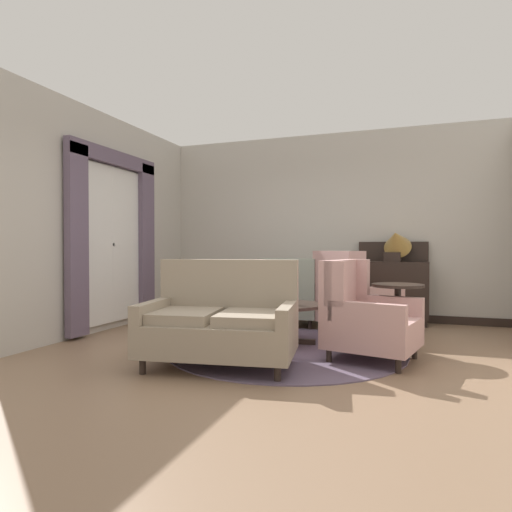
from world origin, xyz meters
name	(u,v)px	position (x,y,z in m)	size (l,w,h in m)	color
ground	(278,356)	(0.00, 0.00, 0.00)	(7.75, 7.75, 0.00)	#896B51
wall_back	(327,226)	(0.00, 2.77, 1.49)	(5.59, 0.08, 2.99)	#BCB7AD
wall_left	(112,223)	(-2.71, 0.83, 1.49)	(0.08, 3.87, 2.99)	#BCB7AD
baseboard_back	(326,314)	(0.00, 2.71, 0.06)	(5.43, 0.03, 0.12)	black
area_rug	(286,349)	(0.00, 0.30, 0.01)	(2.60, 2.60, 0.01)	#5B4C60
window_with_curtains	(114,233)	(-2.62, 0.74, 1.34)	(0.12, 1.82, 2.44)	silver
coffee_table	(285,311)	(-0.09, 0.58, 0.39)	(0.88, 0.88, 0.48)	black
porcelain_vase	(287,291)	(-0.07, 0.57, 0.64)	(0.15, 0.15, 0.38)	beige
settee	(221,323)	(-0.42, -0.54, 0.41)	(1.53, 1.05, 1.02)	gray
armchair_foreground_right	(365,318)	(0.87, 0.16, 0.43)	(0.99, 0.95, 1.01)	tan
armchair_near_window	(230,300)	(-1.04, 1.17, 0.41)	(1.25, 1.25, 0.98)	tan
armchair_beside_settee	(292,297)	(-0.35, 1.85, 0.42)	(0.83, 0.87, 0.99)	gray
armchair_back_corner	(351,300)	(0.56, 1.50, 0.45)	(1.21, 1.21, 1.10)	tan
side_table	(398,311)	(1.17, 0.60, 0.45)	(0.55, 0.55, 0.74)	black
sideboard	(392,288)	(1.04, 2.47, 0.53)	(1.02, 0.40, 1.23)	black
gramophone	(396,242)	(1.09, 2.38, 1.22)	(0.44, 0.55, 0.58)	black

